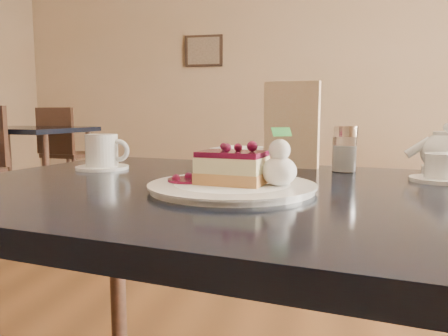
% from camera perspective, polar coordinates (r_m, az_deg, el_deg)
% --- Properties ---
extents(main_table, '(1.32, 0.99, 0.75)m').
position_cam_1_polar(main_table, '(0.86, 2.24, -7.56)').
color(main_table, black).
rests_on(main_table, ground).
extents(dessert_plate, '(0.30, 0.30, 0.01)m').
position_cam_1_polar(dessert_plate, '(0.80, 1.06, -2.52)').
color(dessert_plate, white).
rests_on(dessert_plate, main_table).
extents(cheesecake_slice, '(0.13, 0.10, 0.06)m').
position_cam_1_polar(cheesecake_slice, '(0.79, 1.07, 0.02)').
color(cheesecake_slice, tan).
rests_on(cheesecake_slice, dessert_plate).
extents(whipped_cream, '(0.06, 0.06, 0.05)m').
position_cam_1_polar(whipped_cream, '(0.78, 7.23, -0.40)').
color(whipped_cream, white).
rests_on(whipped_cream, dessert_plate).
extents(berry_sauce, '(0.08, 0.08, 0.01)m').
position_cam_1_polar(berry_sauce, '(0.83, -4.61, -1.58)').
color(berry_sauce, '#490D34').
rests_on(berry_sauce, dessert_plate).
extents(coffee_set, '(0.14, 0.13, 0.09)m').
position_cam_1_polar(coffee_set, '(1.14, -15.55, 1.82)').
color(coffee_set, white).
rests_on(coffee_set, main_table).
extents(tea_set, '(0.16, 0.22, 0.11)m').
position_cam_1_polar(tea_set, '(1.09, 26.85, 1.30)').
color(tea_set, white).
rests_on(tea_set, main_table).
extents(menu_card, '(0.14, 0.05, 0.22)m').
position_cam_1_polar(menu_card, '(1.14, 8.82, 5.58)').
color(menu_card, silver).
rests_on(menu_card, main_table).
extents(sugar_shaker, '(0.06, 0.06, 0.11)m').
position_cam_1_polar(sugar_shaker, '(1.08, 15.46, 2.46)').
color(sugar_shaker, white).
rests_on(sugar_shaker, main_table).
extents(napkin_stack, '(0.14, 0.14, 0.05)m').
position_cam_1_polar(napkin_stack, '(1.17, 2.03, 1.49)').
color(napkin_stack, white).
rests_on(napkin_stack, main_table).
extents(bg_table_far_left, '(1.13, 1.87, 1.24)m').
position_cam_1_polar(bg_table_far_left, '(4.33, -24.20, -4.44)').
color(bg_table_far_left, black).
rests_on(bg_table_far_left, ground).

